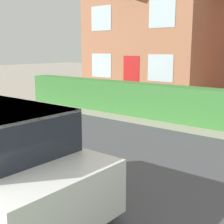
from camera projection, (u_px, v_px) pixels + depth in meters
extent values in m
cube|color=#4C4C51|center=(109.00, 166.00, 6.59)|extent=(28.00, 6.93, 0.01)
cube|color=#3D7F38|center=(189.00, 105.00, 10.35)|extent=(15.45, 0.77, 1.20)
cylinder|color=black|center=(81.00, 189.00, 4.79)|extent=(0.63, 0.20, 0.63)
cube|color=orange|center=(34.00, 151.00, 5.60)|extent=(3.93, 0.01, 0.07)
cube|color=#A86B4C|center=(158.00, 44.00, 18.10)|extent=(6.85, 5.70, 5.50)
cube|color=red|center=(131.00, 76.00, 16.16)|extent=(1.00, 0.02, 2.10)
cube|color=silver|center=(101.00, 65.00, 17.34)|extent=(1.40, 0.02, 1.30)
cube|color=silver|center=(160.00, 68.00, 15.00)|extent=(1.40, 0.02, 1.30)
cube|color=silver|center=(101.00, 18.00, 16.84)|extent=(1.40, 0.02, 1.30)
cube|color=silver|center=(162.00, 13.00, 14.50)|extent=(1.40, 0.02, 1.30)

